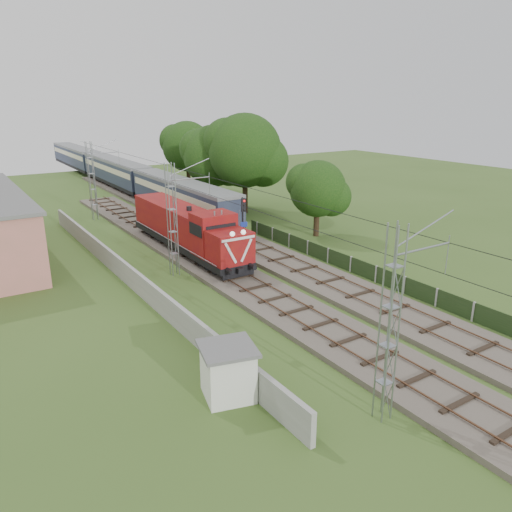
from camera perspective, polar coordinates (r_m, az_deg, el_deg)
ground at (r=28.38m, az=6.51°, el=-7.92°), size 140.00×140.00×0.00m
track_main at (r=33.53m, az=-1.06°, el=-3.32°), size 4.20×70.00×0.45m
track_side at (r=46.63m, az=-4.29°, el=2.72°), size 4.20×80.00×0.45m
catenary at (r=35.33m, az=-9.49°, el=4.11°), size 3.31×70.00×8.00m
boundary_wall at (r=35.07m, az=-14.53°, el=-1.96°), size 0.25×40.00×1.50m
fence at (r=35.29m, az=13.57°, el=-2.02°), size 0.12×32.00×1.20m
locomotive at (r=40.51m, az=-7.84°, el=3.17°), size 2.85×16.30×4.14m
coach_rake at (r=73.05m, az=-15.73°, el=9.38°), size 2.88×64.22×3.33m
signal_post at (r=38.90m, az=-1.47°, el=4.51°), size 0.53×0.42×4.85m
relay_hut at (r=21.62m, az=-3.22°, el=-13.03°), size 2.76×2.76×2.35m
tree_a at (r=45.43m, az=7.13°, el=7.56°), size 5.33×5.07×6.91m
tree_b at (r=54.30m, az=-1.18°, el=11.86°), size 8.23×7.84×10.67m
tree_c at (r=57.28m, az=-4.77°, el=11.25°), size 7.18×6.84×9.31m
tree_d at (r=69.86m, az=-7.78°, el=12.24°), size 7.07×6.74×9.17m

